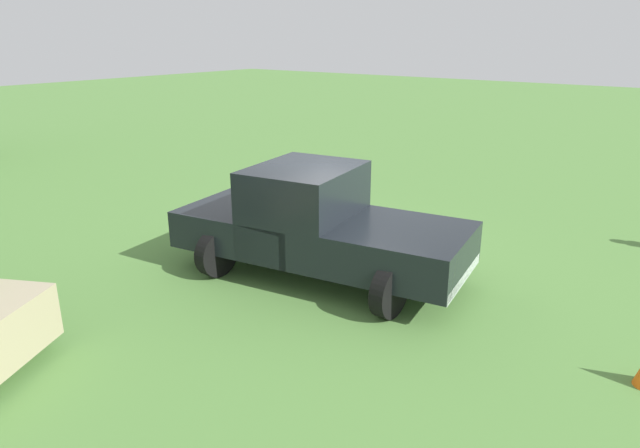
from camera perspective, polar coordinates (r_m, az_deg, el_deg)
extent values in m
plane|color=#54843D|center=(9.97, 1.87, -3.59)|extent=(80.00, 80.00, 0.00)
cylinder|color=black|center=(9.28, 10.45, -3.10)|extent=(0.77, 0.22, 0.77)
cylinder|color=black|center=(7.96, 7.01, -6.71)|extent=(0.77, 0.22, 0.77)
cylinder|color=black|center=(10.50, -5.28, -0.26)|extent=(0.77, 0.22, 0.77)
cylinder|color=black|center=(9.35, -10.37, -2.93)|extent=(0.77, 0.22, 0.77)
cube|color=black|center=(8.51, 8.39, -2.56)|extent=(2.08, 2.13, 0.64)
cube|color=black|center=(9.05, -1.57, 1.48)|extent=(2.03, 1.76, 1.40)
cube|color=slate|center=(8.93, -1.60, 4.18)|extent=(1.85, 1.52, 0.48)
cube|color=black|center=(9.65, -6.40, -0.02)|extent=(2.14, 2.50, 0.60)
cube|color=silver|center=(8.39, 13.96, -5.20)|extent=(1.74, 0.39, 0.16)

